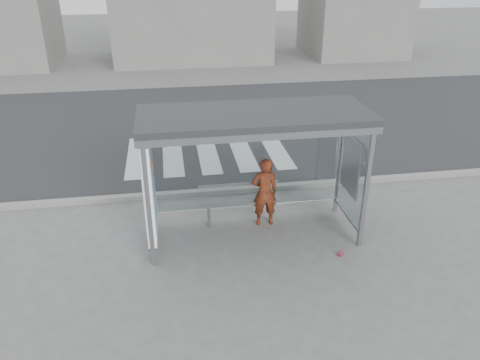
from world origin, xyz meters
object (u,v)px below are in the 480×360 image
object	(u,v)px
bus_shelter	(234,145)
soda_can	(341,254)
bench	(240,202)
person	(265,192)

from	to	relation	value
bus_shelter	soda_can	bearing A→B (deg)	-28.63
bus_shelter	soda_can	world-z (taller)	bus_shelter
bench	soda_can	world-z (taller)	bench
bench	bus_shelter	bearing A→B (deg)	-112.17
bus_shelter	bench	size ratio (longest dim) A/B	2.50
bus_shelter	bench	world-z (taller)	bus_shelter
person	soda_can	xyz separation A→B (m)	(1.21, -1.39, -0.72)
bus_shelter	person	distance (m)	1.45
person	soda_can	world-z (taller)	person
bus_shelter	bench	xyz separation A→B (m)	(0.18, 0.44, -1.46)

